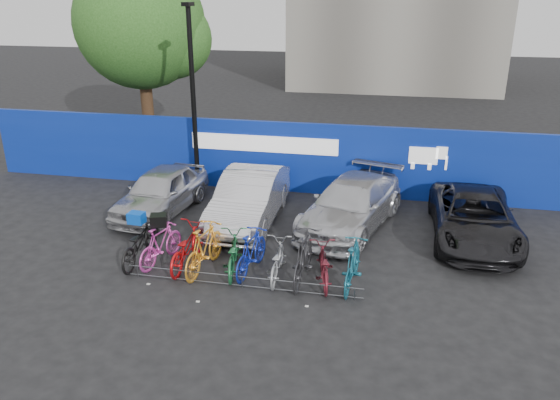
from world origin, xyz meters
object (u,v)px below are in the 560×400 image
(bike_rack, at_px, (242,281))
(car_0, at_px, (161,191))
(bike_3, at_px, (204,248))
(bike_4, at_px, (232,254))
(bike_2, at_px, (187,247))
(car_1, at_px, (249,198))
(bike_1, at_px, (161,244))
(bike_5, at_px, (251,252))
(tree, at_px, (146,27))
(lamppost, at_px, (193,96))
(bike_9, at_px, (353,265))
(car_3, at_px, (474,217))
(bike_7, at_px, (303,257))
(bike_0, at_px, (139,242))
(bike_8, at_px, (323,265))
(car_2, at_px, (351,204))
(bike_6, at_px, (277,261))

(bike_rack, relative_size, car_0, 1.37)
(bike_3, xyz_separation_m, bike_4, (0.68, 0.08, -0.12))
(bike_2, relative_size, bike_3, 1.00)
(car_1, distance_m, bike_1, 3.35)
(bike_5, bearing_deg, car_0, -32.03)
(bike_2, height_order, bike_4, bike_2)
(bike_3, bearing_deg, tree, -52.77)
(lamppost, relative_size, bike_3, 3.06)
(car_0, xyz_separation_m, bike_9, (6.13, -3.35, -0.13))
(lamppost, bearing_deg, car_1, -43.09)
(car_3, relative_size, bike_9, 2.51)
(bike_7, bearing_deg, car_0, -31.07)
(bike_0, height_order, bike_8, bike_0)
(bike_3, relative_size, bike_4, 1.09)
(lamppost, bearing_deg, bike_1, -80.33)
(bike_0, bearing_deg, lamppost, -87.58)
(car_0, xyz_separation_m, car_2, (5.82, 0.09, -0.00))
(lamppost, relative_size, bike_1, 3.56)
(car_1, relative_size, bike_1, 2.67)
(lamppost, distance_m, bike_2, 6.12)
(bike_3, height_order, bike_4, bike_3)
(lamppost, distance_m, bike_7, 7.51)
(bike_0, relative_size, bike_7, 0.99)
(bike_5, bearing_deg, car_1, -65.71)
(bike_7, bearing_deg, car_1, -53.23)
(tree, xyz_separation_m, bike_1, (4.46, -9.88, -4.55))
(car_2, distance_m, bike_6, 3.71)
(car_2, bearing_deg, tree, 160.14)
(car_1, bearing_deg, bike_2, -105.44)
(bike_8, bearing_deg, bike_9, 166.57)
(car_2, height_order, bike_6, car_2)
(bike_9, bearing_deg, bike_5, 1.43)
(bike_2, bearing_deg, lamppost, -71.13)
(bike_6, distance_m, bike_7, 0.66)
(bike_5, bearing_deg, bike_9, -175.50)
(bike_rack, relative_size, bike_1, 3.26)
(tree, relative_size, bike_6, 4.54)
(car_0, bearing_deg, bike_8, -25.39)
(car_3, height_order, bike_8, car_3)
(car_1, bearing_deg, bike_rack, -78.06)
(bike_1, xyz_separation_m, bike_3, (1.20, -0.15, 0.08))
(bike_7, bearing_deg, car_3, -140.36)
(lamppost, xyz_separation_m, bike_6, (3.89, -5.37, -2.82))
(tree, xyz_separation_m, bike_rack, (6.77, -10.66, -4.91))
(car_1, relative_size, bike_0, 2.27)
(bike_4, bearing_deg, bike_5, 175.81)
(lamppost, bearing_deg, bike_4, -62.34)
(car_2, bearing_deg, car_3, 13.02)
(bike_rack, xyz_separation_m, bike_3, (-1.11, 0.63, 0.44))
(bike_rack, xyz_separation_m, bike_5, (0.03, 0.76, 0.38))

